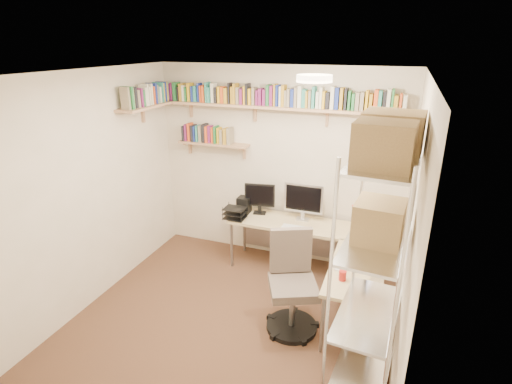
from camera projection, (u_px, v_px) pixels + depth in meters
ground at (233, 318)px, 4.24m from camera, size 3.20×3.20×0.00m
room_shell at (231, 180)px, 3.69m from camera, size 3.24×3.04×2.52m
wall_shelves at (240, 105)px, 4.79m from camera, size 3.12×1.09×0.80m
corner_desk at (302, 232)px, 4.70m from camera, size 1.99×1.66×1.13m
office_chair at (292, 289)px, 3.98m from camera, size 0.60×0.61×1.03m
wire_rack at (381, 200)px, 2.77m from camera, size 0.53×0.95×2.30m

